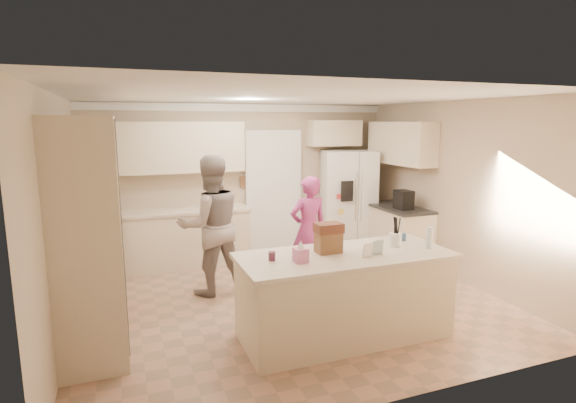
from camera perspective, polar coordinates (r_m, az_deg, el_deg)
name	(u,v)px	position (r m, az deg, el deg)	size (l,w,h in m)	color
floor	(290,301)	(5.99, 0.29, -12.57)	(5.20, 4.60, 0.02)	#A57962
ceiling	(290,95)	(5.54, 0.32, 13.32)	(5.20, 4.60, 0.02)	white
wall_back	(243,180)	(7.79, -5.79, 2.67)	(5.20, 0.02, 2.60)	#BDA88D
wall_front	(396,252)	(3.61, 13.61, -6.22)	(5.20, 0.02, 2.60)	#BDA88D
wall_left	(59,218)	(5.30, -27.11, -1.89)	(0.02, 4.60, 2.60)	#BDA88D
wall_right	(458,191)	(6.98, 20.75, 1.20)	(0.02, 4.60, 2.60)	#BDA88D
crown_back	(242,108)	(7.69, -5.85, 11.76)	(5.20, 0.08, 0.12)	white
pantry_bank	(92,223)	(5.49, -23.58, -2.57)	(0.60, 2.60, 2.35)	beige
back_base_cab	(179,239)	(7.45, -13.65, -4.66)	(2.20, 0.60, 0.88)	beige
back_countertop	(178,211)	(7.33, -13.79, -1.20)	(2.24, 0.63, 0.04)	beige
back_upper_cab	(174,147)	(7.35, -14.25, 6.67)	(2.20, 0.35, 0.80)	beige
doorway_opening	(273,193)	(7.96, -1.87, 1.05)	(0.90, 0.06, 2.10)	black
doorway_casing	(274,194)	(7.93, -1.79, 1.01)	(1.02, 0.03, 2.22)	white
wall_frame_upper	(244,166)	(7.73, -5.60, 4.48)	(0.15, 0.02, 0.20)	brown
wall_frame_lower	(244,182)	(7.76, -5.56, 2.50)	(0.15, 0.02, 0.20)	brown
refrigerator	(348,201)	(8.07, 7.64, 0.01)	(0.90, 0.70, 1.80)	white
fridge_seam	(358,205)	(7.76, 8.87, -0.42)	(0.01, 0.02, 1.78)	gray
fridge_dispenser	(347,191)	(7.61, 7.52, 1.31)	(0.22, 0.03, 0.35)	black
fridge_handle_l	(356,196)	(7.70, 8.63, 0.64)	(0.02, 0.02, 0.85)	silver
fridge_handle_r	(361,196)	(7.75, 9.28, 0.68)	(0.02, 0.02, 0.85)	silver
over_fridge_cab	(334,133)	(8.14, 5.88, 8.63)	(0.95, 0.35, 0.45)	beige
right_base_cab	(397,235)	(7.73, 13.73, -4.13)	(0.60, 1.20, 0.88)	beige
right_countertop	(398,208)	(7.63, 13.81, -0.78)	(0.63, 1.24, 0.04)	#2D2B28
right_upper_cab	(401,143)	(7.75, 14.13, 7.20)	(0.35, 1.50, 0.70)	beige
coffee_maker	(404,200)	(7.41, 14.48, 0.22)	(0.22, 0.28, 0.30)	black
island_base	(344,297)	(4.97, 7.15, -11.94)	(2.20, 0.90, 0.88)	beige
island_top	(345,256)	(4.82, 7.27, -6.86)	(2.28, 0.96, 0.05)	beige
utensil_crock	(395,240)	(5.16, 13.45, -4.77)	(0.13, 0.13, 0.15)	white
tissue_box	(301,255)	(4.48, 1.62, -6.82)	(0.13, 0.13, 0.14)	pink
tissue_plume	(301,244)	(4.45, 1.63, -5.47)	(0.08, 0.08, 0.08)	white
dollhouse_body	(328,242)	(4.80, 5.15, -5.20)	(0.26, 0.18, 0.22)	brown
dollhouse_roof	(329,228)	(4.76, 5.18, -3.35)	(0.28, 0.20, 0.10)	#592D1E
jam_jar	(272,256)	(4.54, -2.05, -6.93)	(0.07, 0.07, 0.09)	#59263F
greeting_card_a	(368,250)	(4.69, 10.07, -6.06)	(0.12, 0.01, 0.16)	white
greeting_card_b	(378,247)	(4.81, 11.31, -5.70)	(0.12, 0.01, 0.16)	silver
water_bottle	(429,238)	(5.16, 17.49, -4.43)	(0.07, 0.07, 0.24)	silver
shaker_salt	(399,238)	(5.39, 13.93, -4.47)	(0.05, 0.05, 0.09)	#436895
shaker_pepper	(404,237)	(5.43, 14.54, -4.39)	(0.05, 0.05, 0.09)	#436895
teen_boy	(211,225)	(6.08, -9.76, -3.00)	(0.91, 0.71, 1.87)	gray
teen_girl	(309,230)	(6.44, 2.63, -3.60)	(0.57, 0.37, 1.55)	#9E2F66
fridge_magnets	(358,205)	(7.76, 8.90, -0.43)	(0.76, 0.02, 1.44)	tan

